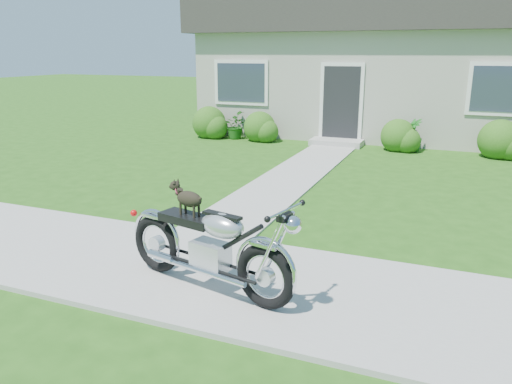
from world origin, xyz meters
TOP-DOWN VIEW (x-y plane):
  - ground at (0.00, 0.00)m, footprint 80.00×80.00m
  - sidewalk at (0.00, 0.00)m, footprint 24.00×2.20m
  - walkway at (-1.50, 5.00)m, footprint 1.20×8.00m
  - house at (-0.00, 11.99)m, footprint 12.60×7.03m
  - shrub_row at (0.35, 8.50)m, footprint 11.36×1.13m
  - potted_plant_left at (-4.54, 8.55)m, footprint 0.92×0.93m
  - potted_plant_right at (0.50, 8.55)m, footprint 0.66×0.66m
  - motorcycle_with_dog at (-0.73, -0.39)m, footprint 2.19×0.81m

SIDE VIEW (x-z plane):
  - ground at x=0.00m, z-range 0.00..0.00m
  - walkway at x=-1.50m, z-range 0.00..0.03m
  - sidewalk at x=0.00m, z-range 0.00..0.04m
  - potted_plant_left at x=-4.54m, z-range 0.00..0.78m
  - potted_plant_right at x=0.50m, z-range 0.00..0.84m
  - shrub_row at x=0.35m, z-range -0.14..1.00m
  - motorcycle_with_dog at x=-0.73m, z-range -0.02..1.10m
  - house at x=0.00m, z-range -0.09..4.41m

